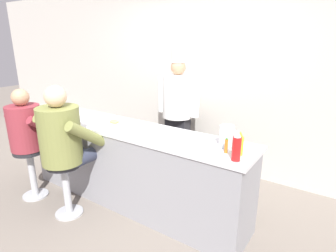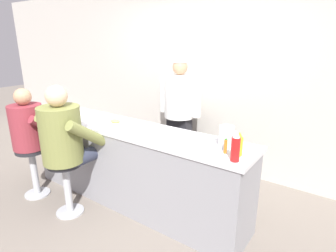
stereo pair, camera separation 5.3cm
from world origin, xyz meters
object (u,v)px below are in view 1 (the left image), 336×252
object	(u,v)px
hot_sauce_bottle_orange	(226,146)
water_pitcher_clear	(227,136)
cereal_bowl	(86,117)
ketchup_bottle_red	(237,146)
diner_seated_maroon	(28,132)
coffee_mug_tan	(63,107)
cook_in_whites_near	(178,107)
mustard_bottle_yellow	(240,144)
diner_seated_olive	(64,139)
breakfast_plate	(114,123)

from	to	relation	value
hot_sauce_bottle_orange	water_pitcher_clear	xyz separation A→B (m)	(-0.06, 0.14, 0.04)
cereal_bowl	hot_sauce_bottle_orange	bearing A→B (deg)	-0.95
ketchup_bottle_red	diner_seated_maroon	bearing A→B (deg)	-171.07
coffee_mug_tan	diner_seated_maroon	size ratio (longest dim) A/B	0.10
coffee_mug_tan	diner_seated_maroon	bearing A→B (deg)	-73.26
hot_sauce_bottle_orange	cook_in_whites_near	xyz separation A→B (m)	(-1.25, 1.19, -0.05)
ketchup_bottle_red	cook_in_whites_near	size ratio (longest dim) A/B	0.15
hot_sauce_bottle_orange	coffee_mug_tan	xyz separation A→B (m)	(-2.49, 0.16, -0.02)
cereal_bowl	diner_seated_maroon	distance (m)	0.69
cereal_bowl	diner_seated_maroon	xyz separation A→B (m)	(-0.44, -0.52, -0.13)
mustard_bottle_yellow	diner_seated_olive	size ratio (longest dim) A/B	0.14
water_pitcher_clear	diner_seated_maroon	distance (m)	2.33
cereal_bowl	diner_seated_maroon	bearing A→B (deg)	-130.17
breakfast_plate	diner_seated_olive	bearing A→B (deg)	-110.39
water_pitcher_clear	diner_seated_maroon	world-z (taller)	diner_seated_maroon
diner_seated_maroon	breakfast_plate	bearing A→B (deg)	32.41
breakfast_plate	cereal_bowl	size ratio (longest dim) A/B	1.70
mustard_bottle_yellow	ketchup_bottle_red	bearing A→B (deg)	-80.83
ketchup_bottle_red	diner_seated_maroon	distance (m)	2.46
mustard_bottle_yellow	diner_seated_maroon	distance (m)	2.46
mustard_bottle_yellow	coffee_mug_tan	bearing A→B (deg)	176.99
diner_seated_maroon	cook_in_whites_near	size ratio (longest dim) A/B	0.78
cereal_bowl	coffee_mug_tan	world-z (taller)	coffee_mug_tan
mustard_bottle_yellow	cereal_bowl	xyz separation A→B (m)	(-1.97, 0.01, -0.07)
diner_seated_olive	cook_in_whites_near	distance (m)	1.71
mustard_bottle_yellow	breakfast_plate	world-z (taller)	mustard_bottle_yellow
cereal_bowl	diner_seated_olive	size ratio (longest dim) A/B	0.11
breakfast_plate	diner_seated_maroon	distance (m)	1.05
hot_sauce_bottle_orange	coffee_mug_tan	size ratio (longest dim) A/B	0.96
mustard_bottle_yellow	breakfast_plate	bearing A→B (deg)	178.22
mustard_bottle_yellow	cook_in_whites_near	world-z (taller)	cook_in_whites_near
water_pitcher_clear	cook_in_whites_near	xyz separation A→B (m)	(-1.20, 1.05, -0.09)
coffee_mug_tan	cook_in_whites_near	distance (m)	1.61
mustard_bottle_yellow	hot_sauce_bottle_orange	distance (m)	0.12
breakfast_plate	hot_sauce_bottle_orange	bearing A→B (deg)	-2.90
breakfast_plate	diner_seated_olive	world-z (taller)	diner_seated_olive
coffee_mug_tan	diner_seated_maroon	distance (m)	0.69
mustard_bottle_yellow	water_pitcher_clear	distance (m)	0.20
hot_sauce_bottle_orange	diner_seated_olive	world-z (taller)	diner_seated_olive
hot_sauce_bottle_orange	diner_seated_olive	size ratio (longest dim) A/B	0.09
mustard_bottle_yellow	water_pitcher_clear	bearing A→B (deg)	146.07
cereal_bowl	coffee_mug_tan	size ratio (longest dim) A/B	1.14
breakfast_plate	ketchup_bottle_red	bearing A→B (deg)	-6.48
breakfast_plate	mustard_bottle_yellow	bearing A→B (deg)	-1.78
diner_seated_maroon	mustard_bottle_yellow	bearing A→B (deg)	11.96
coffee_mug_tan	mustard_bottle_yellow	bearing A→B (deg)	-3.01
cereal_bowl	coffee_mug_tan	bearing A→B (deg)	168.30
ketchup_bottle_red	diner_seated_maroon	world-z (taller)	diner_seated_maroon
hot_sauce_bottle_orange	diner_seated_maroon	world-z (taller)	diner_seated_maroon
cook_in_whites_near	coffee_mug_tan	bearing A→B (deg)	-140.22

